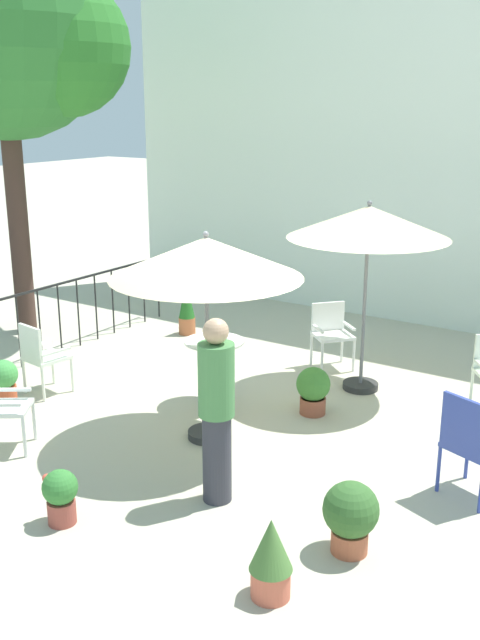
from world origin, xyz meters
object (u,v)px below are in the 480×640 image
object	(u,v)px
patio_umbrella_0	(368,224)
potted_plant_4	(313,389)
patio_chair_4	(0,402)
potted_plant_7	(351,515)
patio_umbrella_1	(206,260)
shade_tree	(6,22)
potted_plant_3	(4,382)
standing_person	(217,409)
patio_chair_1	(331,330)
potted_plant_1	(187,307)
patio_chair_3	(41,354)
potted_plant_5	(271,557)
potted_plant_2	(60,495)
patio_chair_0	(471,440)
cafe_table_0	(214,360)

from	to	relation	value
patio_umbrella_0	potted_plant_4	world-z (taller)	patio_umbrella_0
patio_chair_4	potted_plant_7	size ratio (longest dim) A/B	1.46
patio_umbrella_1	potted_plant_4	bearing A→B (deg)	61.83
shade_tree	potted_plant_7	xyz separation A→B (m)	(6.70, -2.63, -4.19)
potted_plant_3	standing_person	size ratio (longest dim) A/B	0.35
patio_chair_1	potted_plant_1	world-z (taller)	potted_plant_1
patio_chair_3	potted_plant_5	bearing A→B (deg)	-22.14
potted_plant_2	shade_tree	bearing A→B (deg)	141.18
patio_umbrella_0	potted_plant_5	xyz separation A→B (m)	(1.14, -4.07, -1.75)
patio_chair_1	potted_plant_4	size ratio (longest dim) A/B	1.56
patio_chair_0	patio_umbrella_0	bearing A→B (deg)	135.06
patio_chair_4	potted_plant_5	world-z (taller)	patio_chair_4
shade_tree	standing_person	bearing A→B (deg)	-25.49
patio_chair_1	potted_plant_4	bearing A→B (deg)	-70.25
potted_plant_2	potted_plant_3	size ratio (longest dim) A/B	0.83
cafe_table_0	patio_chair_3	distance (m)	2.13
shade_tree	potted_plant_7	world-z (taller)	shade_tree
patio_umbrella_1	potted_plant_7	bearing A→B (deg)	-26.36
potted_plant_4	patio_umbrella_0	bearing A→B (deg)	81.92
shade_tree	patio_umbrella_0	xyz separation A→B (m)	(5.31, 0.62, -2.45)
patio_chair_3	potted_plant_3	bearing A→B (deg)	-94.47
potted_plant_1	potted_plant_2	distance (m)	5.37
patio_umbrella_0	patio_umbrella_1	size ratio (longest dim) A/B	1.05
potted_plant_1	potted_plant_5	xyz separation A→B (m)	(4.34, -4.68, -0.10)
potted_plant_1	standing_person	distance (m)	5.00
patio_chair_3	patio_chair_4	distance (m)	1.47
cafe_table_0	potted_plant_1	distance (m)	2.77
patio_chair_1	potted_plant_7	size ratio (longest dim) A/B	1.44
shade_tree	patio_chair_0	world-z (taller)	shade_tree
patio_umbrella_1	standing_person	bearing A→B (deg)	-50.58
patio_chair_0	potted_plant_1	xyz separation A→B (m)	(-5.10, 2.51, -0.14)
patio_chair_4	potted_plant_3	xyz separation A→B (m)	(-0.83, 0.71, -0.19)
potted_plant_7	potted_plant_5	bearing A→B (deg)	-106.25
shade_tree	patio_chair_3	size ratio (longest dim) A/B	6.80
patio_umbrella_1	potted_plant_7	distance (m)	2.89
patio_umbrella_1	potted_plant_1	distance (m)	4.00
patio_chair_1	potted_plant_7	bearing A→B (deg)	-61.21
cafe_table_0	standing_person	distance (m)	2.25
shade_tree	patio_chair_3	xyz separation A→B (m)	(2.14, -1.69, -4.00)
patio_umbrella_0	patio_chair_1	distance (m)	1.78
cafe_table_0	patio_chair_0	bearing A→B (deg)	-9.48
patio_umbrella_1	patio_chair_0	world-z (taller)	patio_umbrella_1
cafe_table_0	potted_plant_2	bearing A→B (deg)	-81.63
potted_plant_5	patio_umbrella_0	bearing A→B (deg)	105.69
shade_tree	patio_umbrella_0	bearing A→B (deg)	6.65
standing_person	patio_chair_1	bearing A→B (deg)	101.19
shade_tree	potted_plant_5	xyz separation A→B (m)	(6.46, -3.45, -4.20)
patio_chair_3	standing_person	world-z (taller)	standing_person
patio_chair_0	potted_plant_3	bearing A→B (deg)	-169.51
patio_umbrella_1	potted_plant_2	distance (m)	2.64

